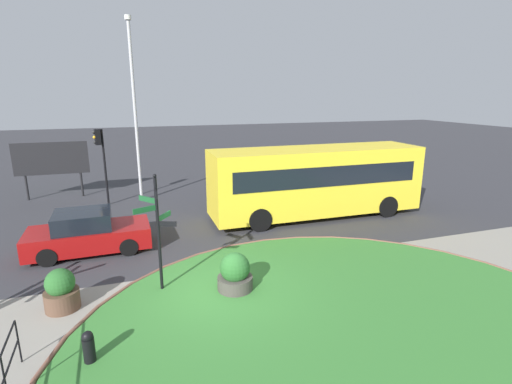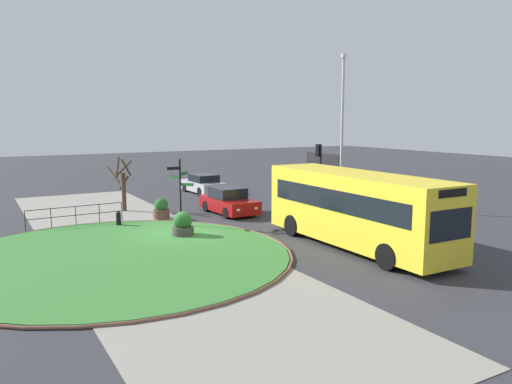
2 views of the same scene
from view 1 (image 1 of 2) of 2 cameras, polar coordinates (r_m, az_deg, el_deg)
ground at (r=11.53m, az=-5.76°, el=-14.77°), size 120.00×120.00×0.00m
sidewalk_paving at (r=9.69m, az=-2.62°, el=-20.91°), size 32.00×7.53×0.02m
grass_island at (r=9.54m, az=16.32°, el=-21.90°), size 13.77×13.77×0.10m
grass_kerb_ring at (r=9.54m, az=16.32°, el=-21.88°), size 14.08×14.08×0.11m
signpost_directional at (r=11.09m, az=-14.43°, el=-4.77°), size 1.14×1.25×3.51m
bollard_foreground at (r=9.41m, az=-23.58°, el=-20.48°), size 0.25×0.25×0.81m
bus_yellow at (r=17.94m, az=8.93°, el=1.75°), size 9.84×2.66×3.21m
car_far_lane at (r=15.24m, az=-23.67°, el=-5.65°), size 4.26×2.03×1.53m
traffic_light_near at (r=20.82m, az=-22.10°, el=5.78°), size 0.48×0.32×3.91m
lamppost_tall at (r=20.94m, az=-17.57°, el=11.93°), size 0.32×0.32×9.27m
billboard_left at (r=23.52m, az=-28.13°, el=4.26°), size 3.74×0.20×3.09m
planter_near_signpost at (r=11.70m, az=-26.97°, el=-13.02°), size 0.88×0.88×1.16m
planter_kerbside at (r=11.33m, az=-3.14°, el=-12.20°), size 1.02×1.02×1.20m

